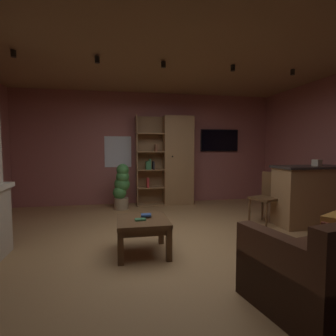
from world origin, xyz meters
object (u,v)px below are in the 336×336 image
object	(u,v)px
bookshelf_cabinet	(174,161)
kitchen_bar_counter	(316,195)
table_book_1	(146,215)
tissue_box	(317,163)
coffee_table	(143,226)
dining_chair	(268,194)
wall_mounted_tv	(219,140)
potted_floor_plant	(122,186)
table_book_0	(140,220)

from	to	relation	value
bookshelf_cabinet	kitchen_bar_counter	size ratio (longest dim) A/B	1.42
kitchen_bar_counter	table_book_1	distance (m)	3.13
tissue_box	coffee_table	distance (m)	3.23
dining_chair	wall_mounted_tv	distance (m)	2.38
table_book_1	kitchen_bar_counter	bearing A→B (deg)	11.51
potted_floor_plant	wall_mounted_tv	xyz separation A→B (m)	(2.48, 0.55, 1.03)
coffee_table	potted_floor_plant	bearing A→B (deg)	95.22
kitchen_bar_counter	table_book_1	size ratio (longest dim) A/B	11.30
coffee_table	potted_floor_plant	distance (m)	2.56
table_book_1	potted_floor_plant	xyz separation A→B (m)	(-0.28, 2.48, 0.04)
table_book_1	table_book_0	bearing A→B (deg)	-125.35
bookshelf_cabinet	table_book_1	size ratio (longest dim) A/B	16.04
tissue_box	potted_floor_plant	xyz separation A→B (m)	(-3.30, 1.88, -0.58)
tissue_box	table_book_0	world-z (taller)	tissue_box
dining_chair	potted_floor_plant	xyz separation A→B (m)	(-2.56, 1.60, -0.01)
dining_chair	table_book_0	bearing A→B (deg)	-157.12
potted_floor_plant	wall_mounted_tv	distance (m)	2.74
coffee_table	table_book_0	xyz separation A→B (m)	(-0.03, -0.05, 0.10)
wall_mounted_tv	tissue_box	bearing A→B (deg)	-71.44
tissue_box	dining_chair	size ratio (longest dim) A/B	0.13
table_book_0	dining_chair	size ratio (longest dim) A/B	0.15
kitchen_bar_counter	dining_chair	distance (m)	0.83
kitchen_bar_counter	coffee_table	world-z (taller)	kitchen_bar_counter
tissue_box	table_book_0	size ratio (longest dim) A/B	0.90
kitchen_bar_counter	wall_mounted_tv	bearing A→B (deg)	109.80
coffee_table	dining_chair	size ratio (longest dim) A/B	0.73
kitchen_bar_counter	tissue_box	distance (m)	0.58
coffee_table	table_book_0	distance (m)	0.12
table_book_0	table_book_1	world-z (taller)	table_book_1
dining_chair	wall_mounted_tv	world-z (taller)	wall_mounted_tv
wall_mounted_tv	potted_floor_plant	bearing A→B (deg)	-167.49
kitchen_bar_counter	potted_floor_plant	size ratio (longest dim) A/B	1.47
tissue_box	dining_chair	world-z (taller)	tissue_box
kitchen_bar_counter	bookshelf_cabinet	bearing A→B (deg)	133.64
wall_mounted_tv	table_book_0	bearing A→B (deg)	-126.00
table_book_0	dining_chair	world-z (taller)	dining_chair
table_book_1	tissue_box	bearing A→B (deg)	11.09
coffee_table	wall_mounted_tv	xyz separation A→B (m)	(2.25, 3.09, 1.19)
bookshelf_cabinet	tissue_box	xyz separation A→B (m)	(2.04, -2.22, 0.06)
potted_floor_plant	tissue_box	bearing A→B (deg)	-29.71
bookshelf_cabinet	table_book_1	world-z (taller)	bookshelf_cabinet
table_book_0	potted_floor_plant	xyz separation A→B (m)	(-0.20, 2.60, 0.06)
kitchen_bar_counter	tissue_box	bearing A→B (deg)	-145.56
bookshelf_cabinet	table_book_0	distance (m)	3.18
dining_chair	tissue_box	bearing A→B (deg)	-21.27
table_book_1	dining_chair	xyz separation A→B (m)	(2.28, 0.88, 0.05)
potted_floor_plant	table_book_1	bearing A→B (deg)	-83.47
potted_floor_plant	wall_mounted_tv	size ratio (longest dim) A/B	1.02
coffee_table	table_book_1	distance (m)	0.15
bookshelf_cabinet	dining_chair	world-z (taller)	bookshelf_cabinet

